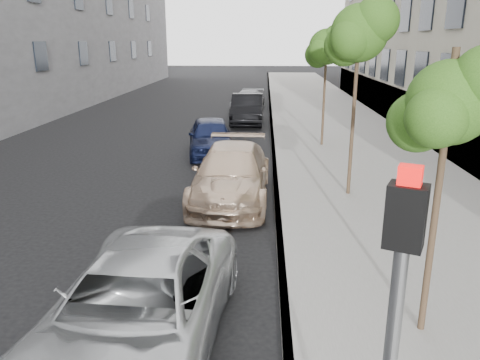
# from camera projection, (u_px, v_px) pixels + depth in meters

# --- Properties ---
(sidewalk) EXTENTS (6.40, 72.00, 0.14)m
(sidewalk) POSITION_uv_depth(u_px,v_px,m) (322.00, 113.00, 28.54)
(sidewalk) COLOR gray
(sidewalk) RESTS_ON ground
(curb) EXTENTS (0.15, 72.00, 0.14)m
(curb) POSITION_uv_depth(u_px,v_px,m) (271.00, 112.00, 28.70)
(curb) COLOR #9E9B93
(curb) RESTS_ON ground
(tree_near) EXTENTS (1.52, 1.32, 4.14)m
(tree_near) POSITION_uv_depth(u_px,v_px,m) (451.00, 103.00, 6.08)
(tree_near) COLOR #38281C
(tree_near) RESTS_ON sidewalk
(tree_mid) EXTENTS (1.80, 1.60, 5.24)m
(tree_mid) POSITION_uv_depth(u_px,v_px,m) (360.00, 33.00, 12.03)
(tree_mid) COLOR #38281C
(tree_mid) RESTS_ON sidewalk
(tree_far) EXTENTS (1.74, 1.54, 4.78)m
(tree_far) POSITION_uv_depth(u_px,v_px,m) (327.00, 47.00, 18.37)
(tree_far) COLOR #38281C
(tree_far) RESTS_ON sidewalk
(signal_pole) EXTENTS (0.29, 0.26, 3.44)m
(signal_pole) POSITION_uv_depth(u_px,v_px,m) (391.00, 349.00, 3.21)
(signal_pole) COLOR #939699
(signal_pole) RESTS_ON sidewalk
(minivan) EXTENTS (2.62, 5.19, 1.41)m
(minivan) POSITION_uv_depth(u_px,v_px,m) (137.00, 309.00, 6.53)
(minivan) COLOR silver
(minivan) RESTS_ON ground
(suv) EXTENTS (2.17, 5.11, 1.47)m
(suv) POSITION_uv_depth(u_px,v_px,m) (231.00, 174.00, 13.05)
(suv) COLOR #CAAC90
(suv) RESTS_ON ground
(sedan_blue) EXTENTS (2.30, 4.43, 1.44)m
(sedan_blue) POSITION_uv_depth(u_px,v_px,m) (211.00, 137.00, 18.13)
(sedan_blue) COLOR #0F1532
(sedan_blue) RESTS_ON ground
(sedan_black) EXTENTS (1.65, 4.70, 1.55)m
(sedan_black) POSITION_uv_depth(u_px,v_px,m) (247.00, 109.00, 25.00)
(sedan_black) COLOR black
(sedan_black) RESTS_ON ground
(sedan_rear) EXTENTS (2.31, 4.43, 1.23)m
(sedan_rear) POSITION_uv_depth(u_px,v_px,m) (248.00, 100.00, 29.90)
(sedan_rear) COLOR gray
(sedan_rear) RESTS_ON ground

